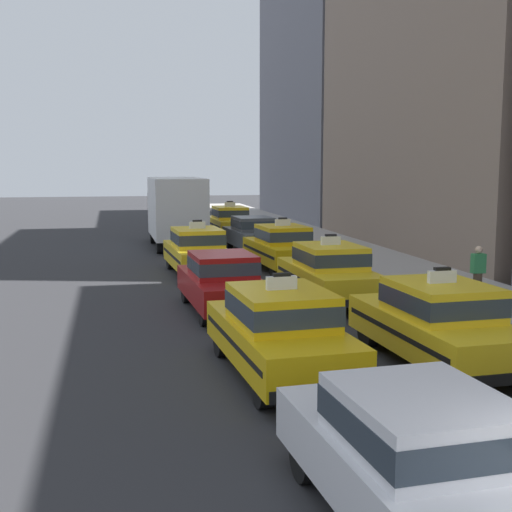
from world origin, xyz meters
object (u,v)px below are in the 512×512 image
(sedan_left_third, at_px, (222,281))
(sedan_left_nearest, at_px, (418,458))
(box_truck_left_fifth, at_px, (175,209))
(sedan_right_fifth, at_px, (253,233))
(taxi_left_second, at_px, (280,330))
(taxi_right_third, at_px, (329,272))
(taxi_right_second, at_px, (438,322))
(taxi_right_fourth, at_px, (282,246))
(taxi_right_sixth, at_px, (230,221))
(pedestrian_near_crosswalk, at_px, (478,274))
(taxi_left_fourth, at_px, (197,250))

(sedan_left_third, bearing_deg, sedan_left_nearest, -88.69)
(box_truck_left_fifth, bearing_deg, sedan_right_fifth, -40.40)
(taxi_left_second, distance_m, taxi_right_third, 6.96)
(taxi_right_second, bearing_deg, taxi_right_fourth, 89.95)
(sedan_left_nearest, height_order, taxi_right_sixth, taxi_right_sixth)
(pedestrian_near_crosswalk, bearing_deg, box_truck_left_fifth, 113.58)
(taxi_left_second, xyz_separation_m, taxi_right_fourth, (3.17, 12.29, 0.00))
(taxi_right_second, distance_m, taxi_right_sixth, 23.63)
(taxi_left_fourth, height_order, pedestrian_near_crosswalk, taxi_left_fourth)
(box_truck_left_fifth, relative_size, taxi_right_fourth, 1.50)
(box_truck_left_fifth, bearing_deg, taxi_right_sixth, 46.62)
(sedan_left_third, xyz_separation_m, taxi_right_fourth, (3.32, 6.65, 0.03))
(taxi_left_second, height_order, box_truck_left_fifth, box_truck_left_fifth)
(box_truck_left_fifth, xyz_separation_m, taxi_right_sixth, (3.22, 3.41, -0.90))
(sedan_left_third, distance_m, taxi_right_fourth, 7.43)
(sedan_left_nearest, distance_m, sedan_left_third, 11.14)
(sedan_left_third, relative_size, taxi_right_second, 0.95)
(taxi_right_fourth, bearing_deg, taxi_left_fourth, -172.05)
(taxi_left_fourth, height_order, sedan_right_fifth, taxi_left_fourth)
(sedan_left_third, relative_size, pedestrian_near_crosswalk, 2.82)
(sedan_left_nearest, bearing_deg, taxi_right_fourth, 80.23)
(taxi_right_second, bearing_deg, pedestrian_near_crosswalk, 52.59)
(taxi_right_fourth, bearing_deg, box_truck_left_fifth, 111.87)
(sedan_left_third, height_order, taxi_right_third, taxi_right_third)
(taxi_right_fourth, bearing_deg, taxi_left_second, -104.47)
(taxi_right_second, distance_m, pedestrian_near_crosswalk, 5.92)
(sedan_left_nearest, height_order, sedan_left_third, same)
(taxi_left_second, xyz_separation_m, pedestrian_near_crosswalk, (6.75, 4.72, 0.06))
(box_truck_left_fifth, bearing_deg, taxi_right_fourth, -68.13)
(taxi_right_fourth, height_order, sedan_right_fifth, taxi_right_fourth)
(taxi_left_second, distance_m, taxi_left_fourth, 11.84)
(taxi_right_sixth, bearing_deg, sedan_left_nearest, -96.05)
(sedan_left_nearest, height_order, taxi_right_second, taxi_right_second)
(taxi_left_second, distance_m, taxi_right_sixth, 23.87)
(taxi_right_fourth, bearing_deg, sedan_left_third, -116.52)
(taxi_right_second, distance_m, taxi_right_fourth, 12.27)
(taxi_left_fourth, relative_size, box_truck_left_fifth, 0.66)
(taxi_left_second, relative_size, taxi_right_second, 1.01)
(taxi_left_fourth, relative_size, taxi_right_sixth, 1.01)
(taxi_right_second, xyz_separation_m, sedan_right_fifth, (0.01, 17.51, -0.03))
(box_truck_left_fifth, height_order, taxi_right_third, box_truck_left_fifth)
(taxi_right_second, bearing_deg, sedan_left_nearest, -118.94)
(taxi_right_second, relative_size, taxi_right_fourth, 0.99)
(taxi_right_third, relative_size, pedestrian_near_crosswalk, 2.96)
(taxi_right_third, distance_m, sedan_right_fifth, 11.26)
(sedan_left_nearest, xyz_separation_m, taxi_right_fourth, (3.06, 17.78, 0.03))
(sedan_right_fifth, bearing_deg, taxi_right_second, -90.03)
(sedan_right_fifth, bearing_deg, taxi_left_second, -100.24)
(taxi_left_fourth, bearing_deg, pedestrian_near_crosswalk, -46.38)
(taxi_left_second, bearing_deg, sedan_left_third, 91.48)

